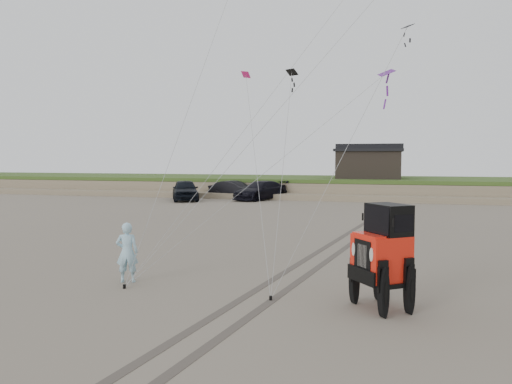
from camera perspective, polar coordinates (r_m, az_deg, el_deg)
ground at (r=13.97m, az=-2.83°, el=-11.55°), size 160.00×160.00×0.00m
dune_ridge at (r=50.55m, az=10.50°, el=0.59°), size 160.00×14.25×1.73m
cabin at (r=49.84m, az=12.78°, el=3.29°), size 6.40×5.40×3.35m
truck_a at (r=43.99m, az=-8.09°, el=0.23°), size 4.26×5.72×1.81m
truck_b at (r=45.85m, az=-2.48°, el=0.28°), size 5.09×2.78×1.59m
truck_c at (r=44.10m, az=0.49°, el=0.18°), size 4.56×6.19×1.67m
jeep at (r=12.77m, az=14.11°, el=-8.34°), size 5.89×5.28×2.08m
man at (r=15.51m, az=-14.52°, el=-6.69°), size 0.76×0.63×1.80m
kite_flock at (r=22.88m, az=12.19°, el=18.19°), size 8.93×8.91×5.89m
stake_main at (r=14.95m, az=-14.82°, el=-10.39°), size 0.08×0.08×0.12m
stake_aux at (r=13.34m, az=1.69°, el=-12.02°), size 0.08×0.08×0.12m
tire_tracks at (r=21.23m, az=9.16°, el=-6.21°), size 5.22×29.74×0.01m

